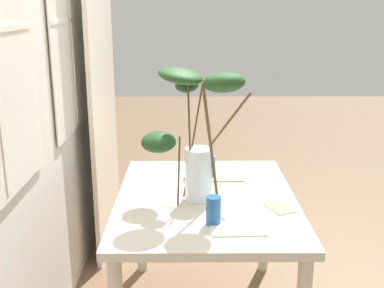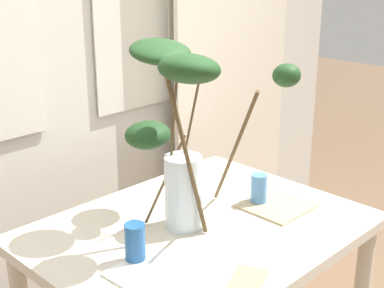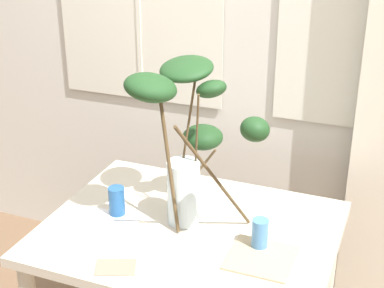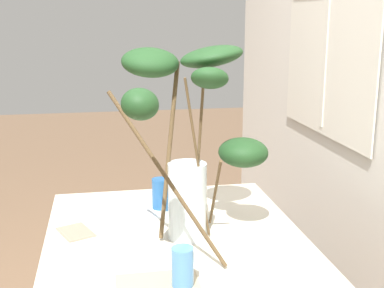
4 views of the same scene
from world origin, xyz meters
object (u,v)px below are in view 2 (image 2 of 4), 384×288
at_px(drinking_glass_blue_right, 259,189).
at_px(plate_square_left, 155,273).
at_px(vase_with_branches, 180,126).
at_px(drinking_glass_blue_left, 135,243).
at_px(plate_square_right, 276,206).
at_px(dining_table, 199,249).

height_order(drinking_glass_blue_right, plate_square_left, drinking_glass_blue_right).
bearing_deg(vase_with_branches, drinking_glass_blue_left, -163.99).
bearing_deg(drinking_glass_blue_right, vase_with_branches, 165.00).
distance_m(drinking_glass_blue_left, plate_square_left, 0.13).
relative_size(drinking_glass_blue_right, plate_square_left, 0.51).
bearing_deg(drinking_glass_blue_right, plate_square_left, -171.48).
xyz_separation_m(drinking_glass_blue_right, plate_square_right, (0.03, -0.07, -0.06)).
height_order(dining_table, plate_square_right, plate_square_right).
xyz_separation_m(vase_with_branches, plate_square_right, (0.38, -0.17, -0.39)).
bearing_deg(dining_table, drinking_glass_blue_right, -6.11).
height_order(dining_table, drinking_glass_blue_left, drinking_glass_blue_left).
relative_size(dining_table, vase_with_branches, 1.70).
bearing_deg(dining_table, drinking_glass_blue_left, -176.14).
bearing_deg(drinking_glass_blue_left, vase_with_branches, 16.01).
height_order(vase_with_branches, drinking_glass_blue_left, vase_with_branches).
relative_size(vase_with_branches, drinking_glass_blue_left, 5.24).
distance_m(dining_table, plate_square_right, 0.37).
xyz_separation_m(dining_table, plate_square_left, (-0.34, -0.13, 0.10)).
xyz_separation_m(dining_table, plate_square_right, (0.34, -0.10, 0.10)).
relative_size(plate_square_left, plate_square_right, 1.01).
relative_size(dining_table, drinking_glass_blue_right, 9.48).
bearing_deg(vase_with_branches, dining_table, -56.60).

